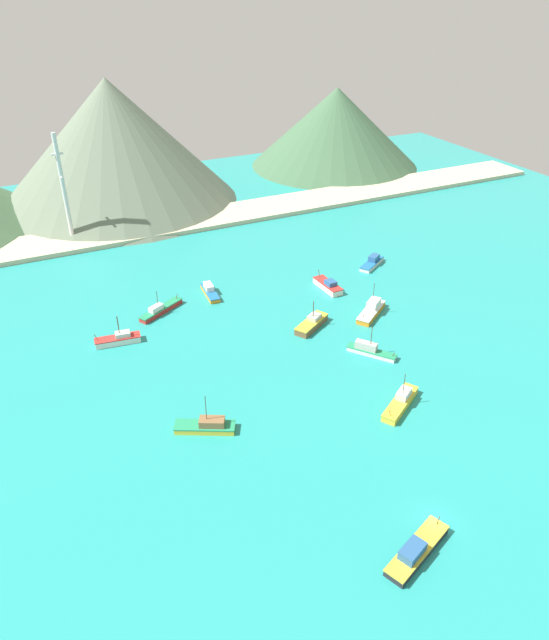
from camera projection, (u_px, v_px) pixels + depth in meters
The scene contains 16 objects.
ground at pixel (320, 394), 98.98m from camera, with size 260.00×280.00×0.50m.
fishing_boat_0 at pixel (416, 550), 71.01m from camera, with size 11.10×6.52×2.42m.
fishing_boat_1 at pixel (118, 339), 111.43m from camera, with size 8.73×3.42×5.83m.
fishing_boat_2 at pixel (207, 426), 90.39m from camera, with size 9.50×6.65×6.60m.
fishing_boat_3 at pixel (160, 310), 121.33m from camera, with size 10.49×7.08×5.27m.
fishing_boat_4 at pixel (372, 262), 140.75m from camera, with size 8.80×6.81×2.29m.
fishing_boat_5 at pixel (372, 310), 120.66m from camera, with size 9.68×8.05×7.09m.
fishing_boat_6 at pixel (328, 286), 130.22m from camera, with size 3.14×8.47×3.07m.
fishing_boat_7 at pixel (370, 350), 108.21m from camera, with size 7.04×8.53×6.12m.
fishing_boat_9 at pixel (210, 291), 128.17m from camera, with size 2.84×8.54×2.15m.
fishing_boat_10 at pixel (401, 402), 95.25m from camera, with size 9.86×7.34×6.25m.
fishing_boat_11 at pixel (312, 323), 116.38m from camera, with size 8.92×6.82×5.68m.
beach_strip at pixel (172, 224), 162.30m from camera, with size 247.00×15.09×1.20m, color #C6B793.
hill_central at pixel (113, 142), 171.11m from camera, with size 70.52×70.52×35.49m.
hill_east at pixel (336, 127), 206.28m from camera, with size 59.20×59.20×26.64m.
radio_tower at pixel (64, 189), 145.37m from camera, with size 2.81×2.24×28.06m.
Camera 1 is at (-41.11, -37.44, 61.15)m, focal length 33.09 mm.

